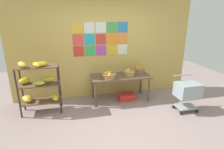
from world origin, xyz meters
name	(u,v)px	position (x,y,z in m)	size (l,w,h in m)	color
ground	(124,132)	(0.00, 0.00, 0.00)	(9.70, 9.70, 0.00)	gray
back_wall_with_art	(104,42)	(0.00, 1.88, 1.50)	(4.87, 0.07, 2.99)	tan
banana_shelf_unit	(36,85)	(-1.69, 1.20, 0.68)	(0.90, 0.44, 1.24)	#342323
display_table	(120,78)	(0.32, 1.41, 0.60)	(1.51, 0.67, 0.69)	brown
fruit_basket_back_right	(129,72)	(0.54, 1.36, 0.76)	(0.31, 0.31, 0.17)	#AB8D4D
fruit_basket_right	(109,75)	(-0.02, 1.26, 0.76)	(0.37, 0.37, 0.18)	#99734B
fruit_basket_centre	(139,70)	(0.88, 1.53, 0.76)	(0.28, 0.28, 0.17)	#977250
produce_crate_under_table	(126,96)	(0.48, 1.38, 0.08)	(0.43, 0.30, 0.16)	red
shopping_cart	(187,91)	(1.67, 0.49, 0.49)	(0.52, 0.45, 0.82)	black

